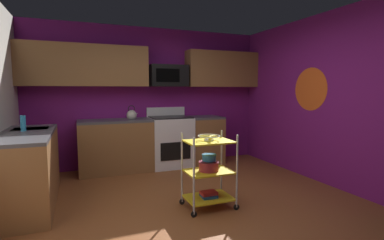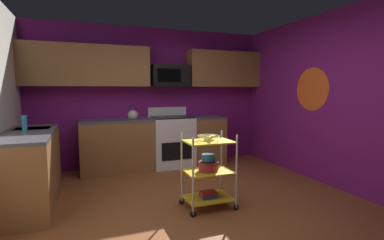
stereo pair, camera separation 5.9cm
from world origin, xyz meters
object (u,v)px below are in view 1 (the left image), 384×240
(microwave, at_px, (168,76))
(mixing_bowl_small, at_px, (209,157))
(mixing_bowl_large, at_px, (209,166))
(book_stack, at_px, (209,194))
(rolling_cart, at_px, (209,171))
(kettle, at_px, (132,115))
(fruit_bowl, at_px, (209,137))
(oven_range, at_px, (170,141))
(dish_soap_bottle, at_px, (23,123))

(microwave, height_order, mixing_bowl_small, microwave)
(mixing_bowl_large, relative_size, book_stack, 1.26)
(rolling_cart, xyz_separation_m, book_stack, (-0.00, 0.00, -0.29))
(kettle, bearing_deg, fruit_bowl, -74.37)
(book_stack, bearing_deg, mixing_bowl_small, 59.51)
(oven_range, bearing_deg, mixing_bowl_large, -94.09)
(mixing_bowl_large, bearing_deg, mixing_bowl_small, 58.16)
(mixing_bowl_large, bearing_deg, oven_range, 85.91)
(mixing_bowl_large, bearing_deg, rolling_cart, 0.00)
(mixing_bowl_small, bearing_deg, mixing_bowl_large, -121.84)
(mixing_bowl_large, xyz_separation_m, mixing_bowl_small, (0.02, 0.03, 0.10))
(mixing_bowl_small, xyz_separation_m, book_stack, (-0.02, -0.03, -0.46))
(microwave, relative_size, fruit_bowl, 2.57)
(oven_range, distance_m, book_stack, 2.07)
(rolling_cart, bearing_deg, mixing_bowl_large, -180.00)
(kettle, bearing_deg, mixing_bowl_small, -73.66)
(oven_range, relative_size, fruit_bowl, 4.04)
(fruit_bowl, relative_size, mixing_bowl_large, 1.08)
(fruit_bowl, relative_size, dish_soap_bottle, 1.36)
(mixing_bowl_large, bearing_deg, book_stack, 0.00)
(microwave, bearing_deg, mixing_bowl_small, -93.42)
(book_stack, relative_size, kettle, 0.76)
(fruit_bowl, distance_m, dish_soap_bottle, 2.35)
(mixing_bowl_small, xyz_separation_m, kettle, (-0.59, 2.00, 0.38))
(mixing_bowl_large, relative_size, mixing_bowl_small, 1.38)
(book_stack, bearing_deg, fruit_bowl, -90.00)
(oven_range, bearing_deg, kettle, -179.69)
(book_stack, xyz_separation_m, dish_soap_bottle, (-2.11, 1.03, 0.86))
(fruit_bowl, relative_size, mixing_bowl_small, 1.49)
(book_stack, distance_m, kettle, 2.27)
(fruit_bowl, distance_m, kettle, 2.12)
(microwave, xyz_separation_m, mixing_bowl_small, (-0.13, -2.11, -1.08))
(oven_range, height_order, dish_soap_bottle, dish_soap_bottle)
(microwave, bearing_deg, rolling_cart, -93.86)
(fruit_bowl, distance_m, mixing_bowl_large, 0.36)
(microwave, distance_m, mixing_bowl_large, 2.45)
(dish_soap_bottle, bearing_deg, rolling_cart, -25.98)
(microwave, bearing_deg, fruit_bowl, -93.86)
(rolling_cart, relative_size, kettle, 3.47)
(oven_range, relative_size, dish_soap_bottle, 5.50)
(microwave, distance_m, rolling_cart, 2.48)
(oven_range, xyz_separation_m, fruit_bowl, (-0.14, -2.04, 0.40))
(rolling_cart, xyz_separation_m, dish_soap_bottle, (-2.11, 1.03, 0.57))
(rolling_cart, height_order, fruit_bowl, rolling_cart)
(kettle, relative_size, dish_soap_bottle, 1.32)
(rolling_cart, xyz_separation_m, fruit_bowl, (-0.00, -0.00, 0.42))
(mixing_bowl_small, xyz_separation_m, dish_soap_bottle, (-2.12, 0.99, 0.40))
(rolling_cart, relative_size, fruit_bowl, 3.36)
(fruit_bowl, xyz_separation_m, kettle, (-0.57, 2.03, 0.12))
(rolling_cart, xyz_separation_m, mixing_bowl_large, (-0.00, -0.00, 0.07))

